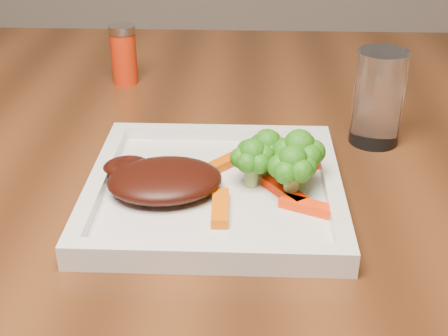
{
  "coord_description": "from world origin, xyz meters",
  "views": [
    {
      "loc": [
        0.13,
        -0.68,
        1.1
      ],
      "look_at": [
        0.11,
        -0.1,
        0.79
      ],
      "focal_mm": 50.0,
      "sensor_mm": 36.0,
      "label": 1
    }
  ],
  "objects_px": {
    "dining_table": "(132,328)",
    "spice_shaker": "(124,55)",
    "plate": "(215,193)",
    "steak": "(165,180)",
    "drinking_glass": "(378,98)"
  },
  "relations": [
    {
      "from": "steak",
      "to": "drinking_glass",
      "type": "relative_size",
      "value": 1.02
    },
    {
      "from": "plate",
      "to": "drinking_glass",
      "type": "relative_size",
      "value": 2.25
    },
    {
      "from": "dining_table",
      "to": "steak",
      "type": "distance_m",
      "value": 0.46
    },
    {
      "from": "plate",
      "to": "spice_shaker",
      "type": "xyz_separation_m",
      "value": [
        -0.16,
        0.34,
        0.04
      ]
    },
    {
      "from": "steak",
      "to": "spice_shaker",
      "type": "height_order",
      "value": "spice_shaker"
    },
    {
      "from": "steak",
      "to": "spice_shaker",
      "type": "distance_m",
      "value": 0.37
    },
    {
      "from": "plate",
      "to": "steak",
      "type": "distance_m",
      "value": 0.06
    },
    {
      "from": "steak",
      "to": "spice_shaker",
      "type": "bearing_deg",
      "value": 106.8
    },
    {
      "from": "dining_table",
      "to": "spice_shaker",
      "type": "distance_m",
      "value": 0.45
    },
    {
      "from": "plate",
      "to": "drinking_glass",
      "type": "height_order",
      "value": "drinking_glass"
    },
    {
      "from": "steak",
      "to": "drinking_glass",
      "type": "bearing_deg",
      "value": 32.52
    },
    {
      "from": "dining_table",
      "to": "plate",
      "type": "relative_size",
      "value": 5.93
    },
    {
      "from": "drinking_glass",
      "to": "steak",
      "type": "bearing_deg",
      "value": -147.48
    },
    {
      "from": "dining_table",
      "to": "drinking_glass",
      "type": "height_order",
      "value": "drinking_glass"
    },
    {
      "from": "plate",
      "to": "steak",
      "type": "height_order",
      "value": "steak"
    }
  ]
}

